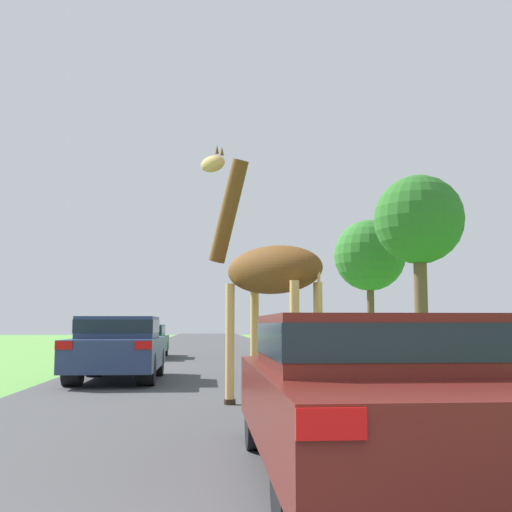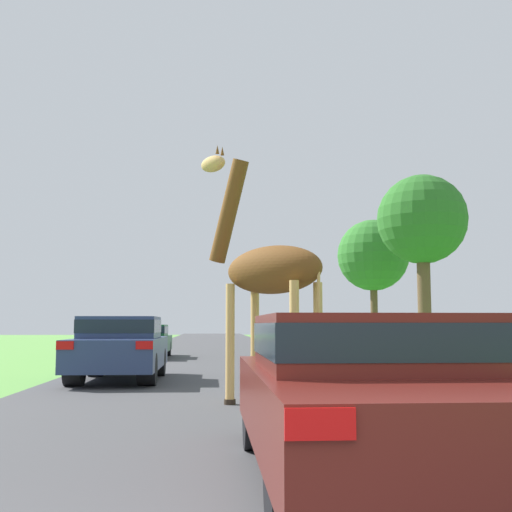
% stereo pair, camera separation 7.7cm
% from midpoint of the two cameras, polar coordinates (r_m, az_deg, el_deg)
% --- Properties ---
extents(road, '(7.82, 120.00, 0.00)m').
position_cam_midpoint_polar(road, '(31.98, -3.68, -8.43)').
color(road, '#424244').
rests_on(road, ground).
extents(giraffe_near_road, '(2.24, 2.18, 4.54)m').
position_cam_midpoint_polar(giraffe_near_road, '(10.70, 1.19, -1.25)').
color(giraffe_near_road, tan).
rests_on(giraffe_near_road, ground).
extents(car_lead_maroon, '(1.93, 4.75, 1.40)m').
position_cam_midpoint_polar(car_lead_maroon, '(5.69, 10.04, -11.64)').
color(car_lead_maroon, '#561914').
rests_on(car_lead_maroon, ground).
extents(car_queue_right, '(1.93, 4.44, 1.50)m').
position_cam_midpoint_polar(car_queue_right, '(15.59, -11.85, -7.85)').
color(car_queue_right, navy).
rests_on(car_queue_right, ground).
extents(car_queue_left, '(2.00, 4.73, 1.30)m').
position_cam_midpoint_polar(car_queue_left, '(26.00, -9.90, -7.36)').
color(car_queue_left, '#144C28').
rests_on(car_queue_left, ground).
extents(tree_left_edge, '(4.04, 4.04, 8.06)m').
position_cam_midpoint_polar(tree_left_edge, '(29.94, 14.62, 3.00)').
color(tree_left_edge, brown).
rests_on(tree_left_edge, ground).
extents(tree_right_cluster, '(3.80, 3.80, 6.89)m').
position_cam_midpoint_polar(tree_right_cluster, '(34.77, 10.43, 0.02)').
color(tree_right_cluster, brown).
rests_on(tree_right_cluster, ground).
extents(sign_post, '(0.70, 0.08, 1.50)m').
position_cam_midpoint_polar(sign_post, '(16.65, 14.83, -6.80)').
color(sign_post, '#4C3823').
rests_on(sign_post, ground).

